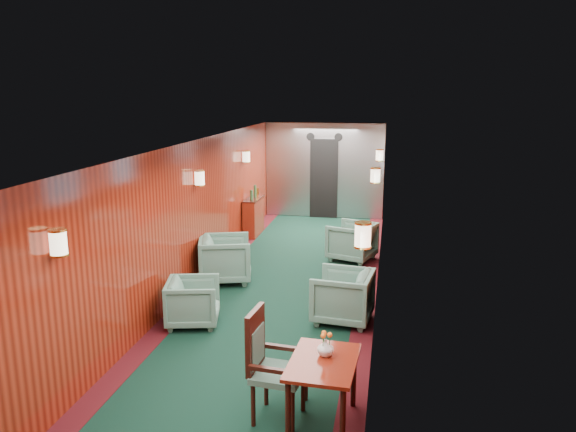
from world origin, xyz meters
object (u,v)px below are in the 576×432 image
object	(u,v)px
armchair_left_near	(193,302)
armchair_right_far	(352,241)
dining_table	(323,371)
armchair_left_far	(225,259)
credenza	(254,216)
armchair_right_near	(342,296)
side_chair	(268,360)

from	to	relation	value
armchair_left_near	armchair_right_far	xyz separation A→B (m)	(1.95, 3.43, 0.04)
armchair_left_near	armchair_right_far	world-z (taller)	armchair_right_far
dining_table	armchair_left_far	distance (m)	4.44
credenza	armchair_right_far	world-z (taller)	credenza
armchair_left_near	armchair_right_near	bearing A→B (deg)	-89.75
dining_table	armchair_right_near	distance (m)	2.55
dining_table	armchair_left_near	bearing A→B (deg)	138.31
credenza	armchair_right_far	size ratio (longest dim) A/B	1.39
armchair_left_far	armchair_right_far	bearing A→B (deg)	-68.15
armchair_left_far	dining_table	bearing A→B (deg)	-167.74
armchair_left_far	armchair_left_near	bearing A→B (deg)	165.89
dining_table	side_chair	xyz separation A→B (m)	(-0.55, 0.03, 0.04)
credenza	armchair_right_near	bearing A→B (deg)	-61.99
armchair_right_near	armchair_left_far	bearing A→B (deg)	-115.45
armchair_left_far	armchair_right_far	distance (m)	2.59
side_chair	armchair_right_near	xyz separation A→B (m)	(0.52, 2.51, -0.24)
armchair_right_far	armchair_left_far	bearing A→B (deg)	-31.91
credenza	armchair_left_far	size ratio (longest dim) A/B	1.30
side_chair	armchair_left_far	xyz separation A→B (m)	(-1.59, 3.85, -0.22)
armchair_right_near	armchair_right_far	xyz separation A→B (m)	(-0.08, 2.95, -0.00)
side_chair	armchair_right_far	size ratio (longest dim) A/B	1.39
side_chair	armchair_left_near	world-z (taller)	side_chair
side_chair	dining_table	bearing A→B (deg)	2.61
armchair_left_near	armchair_right_near	world-z (taller)	armchair_right_near
armchair_left_far	armchair_right_near	bearing A→B (deg)	-139.03
side_chair	armchair_right_near	world-z (taller)	side_chair
armchair_left_near	armchair_right_far	bearing A→B (deg)	-42.65
dining_table	side_chair	size ratio (longest dim) A/B	0.83
dining_table	armchair_left_near	size ratio (longest dim) A/B	1.31
dining_table	armchair_right_far	bearing A→B (deg)	94.52
armchair_left_near	armchair_left_far	bearing A→B (deg)	-10.55
dining_table	side_chair	distance (m)	0.55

